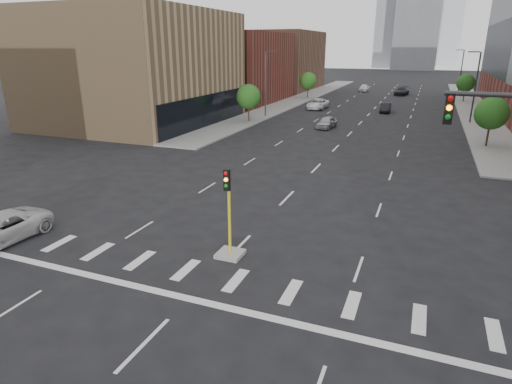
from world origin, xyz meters
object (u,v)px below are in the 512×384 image
Objects in this scene: car_far_left at (318,104)px; car_deep_right at (402,91)px; car_mid_right at (386,108)px; car_near_left at (327,122)px; median_traffic_signal at (230,238)px; car_distant at (364,88)px.

car_deep_right reaches higher than car_far_left.
car_near_left is at bearing -110.32° from car_mid_right.
median_traffic_signal is 35.85m from car_near_left.
car_near_left is at bearing -90.18° from car_deep_right.
car_deep_right is at bearing 88.03° from median_traffic_signal.
car_far_left is at bearing -94.61° from car_distant.
median_traffic_signal is at bearing -84.18° from car_deep_right.
car_far_left is at bearing -104.99° from car_deep_right.
car_near_left is at bearing 95.37° from median_traffic_signal.
car_far_left is at bearing 113.61° from car_near_left.
car_near_left is 48.38m from car_distant.
car_deep_right is at bearing 86.38° from car_mid_right.
car_far_left is (-8.55, 52.27, -0.17)m from median_traffic_signal.
car_near_left is at bearing -86.71° from car_distant.
median_traffic_signal is 0.78× the size of car_deep_right.
car_mid_right is at bearing 87.72° from median_traffic_signal.
car_distant is at bearing 99.01° from car_near_left.
car_near_left reaches higher than car_mid_right.
car_deep_right is (6.07, 43.41, 0.10)m from car_near_left.
car_near_left is 0.75× the size of car_deep_right.
car_mid_right is (2.08, 52.36, -0.27)m from median_traffic_signal.
median_traffic_signal is at bearing -79.65° from car_far_left.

